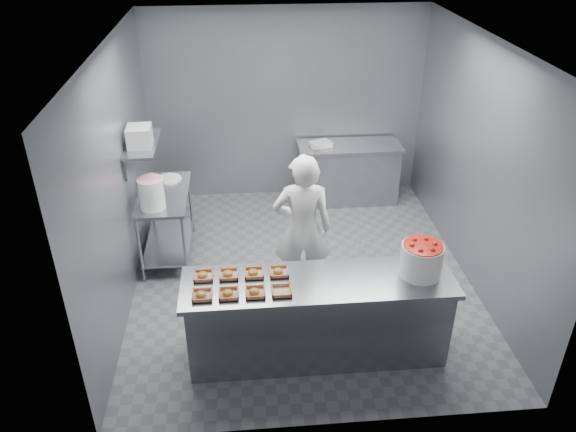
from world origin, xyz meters
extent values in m
plane|color=#4C4C51|center=(0.00, 0.00, 0.00)|extent=(4.50, 4.50, 0.00)
plane|color=white|center=(0.00, 0.00, 2.80)|extent=(4.50, 4.50, 0.00)
cube|color=slate|center=(0.00, 2.25, 1.40)|extent=(4.00, 0.04, 2.80)
cube|color=slate|center=(-2.00, 0.00, 1.40)|extent=(0.04, 4.50, 2.80)
cube|color=slate|center=(2.00, 0.00, 1.40)|extent=(0.04, 4.50, 2.80)
cube|color=slate|center=(0.00, -1.35, 0.88)|extent=(2.60, 0.70, 0.05)
cube|color=slate|center=(0.00, -1.35, 0.42)|extent=(2.50, 0.64, 0.85)
cube|color=slate|center=(-1.65, 0.60, 0.88)|extent=(0.60, 1.20, 0.04)
cube|color=slate|center=(-1.65, 0.60, 0.20)|extent=(0.56, 1.15, 0.03)
cylinder|color=slate|center=(-1.91, 0.04, 0.44)|extent=(0.04, 0.04, 0.88)
cylinder|color=slate|center=(-1.39, 0.04, 0.44)|extent=(0.04, 0.04, 0.88)
cylinder|color=slate|center=(-1.91, 1.16, 0.44)|extent=(0.04, 0.04, 0.88)
cylinder|color=slate|center=(-1.39, 1.16, 0.44)|extent=(0.04, 0.04, 0.88)
cube|color=slate|center=(0.90, 1.90, 0.88)|extent=(1.50, 0.60, 0.05)
cube|color=slate|center=(0.90, 1.90, 0.42)|extent=(1.44, 0.55, 0.85)
cube|color=slate|center=(-1.82, 0.60, 1.55)|extent=(0.35, 0.90, 0.03)
cube|color=tan|center=(-1.08, -1.50, 0.92)|extent=(0.18, 0.18, 0.04)
cube|color=white|center=(-1.04, -1.48, 0.91)|extent=(0.10, 0.06, 0.00)
ellipsoid|color=#B78A2D|center=(-1.09, -1.50, 0.93)|extent=(0.10, 0.10, 0.05)
cube|color=tan|center=(-0.84, -1.50, 0.92)|extent=(0.18, 0.18, 0.04)
cube|color=white|center=(-0.80, -1.48, 0.91)|extent=(0.10, 0.06, 0.00)
ellipsoid|color=#B78A2D|center=(-0.85, -1.50, 0.93)|extent=(0.10, 0.10, 0.05)
cube|color=tan|center=(-0.60, -1.50, 0.92)|extent=(0.18, 0.18, 0.04)
cube|color=white|center=(-0.56, -1.48, 0.91)|extent=(0.10, 0.06, 0.00)
ellipsoid|color=#B78A2D|center=(-0.61, -1.50, 0.93)|extent=(0.10, 0.10, 0.05)
cube|color=tan|center=(-0.36, -1.50, 0.92)|extent=(0.18, 0.18, 0.04)
cube|color=white|center=(-0.32, -1.48, 0.91)|extent=(0.10, 0.06, 0.00)
cube|color=tan|center=(-1.08, -1.20, 0.92)|extent=(0.18, 0.18, 0.04)
cube|color=white|center=(-1.04, -1.19, 0.91)|extent=(0.10, 0.06, 0.00)
ellipsoid|color=#B78A2D|center=(-1.09, -1.20, 0.93)|extent=(0.10, 0.10, 0.05)
cube|color=tan|center=(-0.84, -1.20, 0.92)|extent=(0.18, 0.18, 0.04)
cube|color=white|center=(-0.80, -1.19, 0.91)|extent=(0.10, 0.06, 0.00)
ellipsoid|color=#B78A2D|center=(-0.85, -1.20, 0.93)|extent=(0.10, 0.10, 0.05)
cube|color=tan|center=(-0.60, -1.20, 0.92)|extent=(0.18, 0.18, 0.04)
cube|color=white|center=(-0.56, -1.19, 0.91)|extent=(0.10, 0.06, 0.00)
ellipsoid|color=#B78A2D|center=(-0.61, -1.20, 0.93)|extent=(0.10, 0.10, 0.05)
cube|color=tan|center=(-0.36, -1.20, 0.92)|extent=(0.18, 0.18, 0.04)
cube|color=white|center=(-0.32, -1.19, 0.91)|extent=(0.10, 0.06, 0.00)
ellipsoid|color=#B78A2D|center=(-0.37, -1.20, 0.93)|extent=(0.10, 0.10, 0.05)
imported|color=silver|center=(-0.05, -0.38, 0.89)|extent=(0.68, 0.47, 1.77)
cylinder|color=white|center=(0.98, -1.33, 1.06)|extent=(0.40, 0.40, 0.32)
cylinder|color=red|center=(0.98, -1.33, 1.21)|extent=(0.38, 0.38, 0.04)
cylinder|color=white|center=(-1.72, 0.24, 1.08)|extent=(0.29, 0.29, 0.37)
cylinder|color=pink|center=(-1.72, 0.24, 1.26)|extent=(0.27, 0.27, 0.02)
torus|color=slate|center=(-1.72, 0.24, 1.19)|extent=(0.31, 0.01, 0.31)
cylinder|color=white|center=(-1.61, 0.97, 0.91)|extent=(0.35, 0.35, 0.02)
cube|color=#CCB28C|center=(-1.53, 0.94, 0.91)|extent=(0.16, 0.15, 0.02)
cube|color=gray|center=(-1.82, 0.51, 1.68)|extent=(0.28, 0.32, 0.23)
cube|color=silver|center=(0.47, 1.90, 0.93)|extent=(0.34, 0.28, 0.06)
camera|label=1|loc=(-0.67, -5.59, 4.06)|focal=35.00mm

